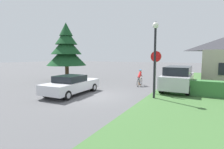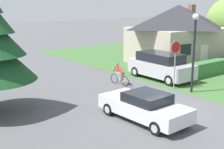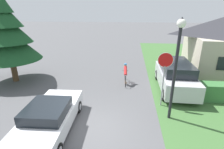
# 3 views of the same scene
# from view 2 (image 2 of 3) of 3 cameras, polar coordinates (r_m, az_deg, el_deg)

# --- Properties ---
(ground_plane) EXTENTS (140.00, 140.00, 0.00)m
(ground_plane) POSITION_cam_2_polar(r_m,az_deg,el_deg) (16.31, 9.60, -6.49)
(ground_plane) COLOR #515154
(grass_verge_right) EXTENTS (16.00, 36.00, 0.01)m
(grass_verge_right) POSITION_cam_2_polar(r_m,az_deg,el_deg) (27.31, 19.43, 0.96)
(grass_verge_right) COLOR #3D6633
(grass_verge_right) RESTS_ON ground
(cottage_house) EXTENTS (8.70, 7.27, 5.18)m
(cottage_house) POSITION_cam_2_polar(r_m,az_deg,el_deg) (28.70, 11.95, 7.40)
(cottage_house) COLOR #B2A893
(cottage_house) RESTS_ON ground
(hedge_row) EXTENTS (10.28, 0.90, 1.05)m
(hedge_row) POSITION_cam_2_polar(r_m,az_deg,el_deg) (25.53, 18.53, 1.41)
(hedge_row) COLOR #387038
(hedge_row) RESTS_ON ground
(sedan_left_lane) EXTENTS (2.10, 4.61, 1.35)m
(sedan_left_lane) POSITION_cam_2_polar(r_m,az_deg,el_deg) (14.70, 5.96, -5.83)
(sedan_left_lane) COLOR silver
(sedan_left_lane) RESTS_ON ground
(cyclist) EXTENTS (0.44, 1.73, 1.49)m
(cyclist) POSITION_cam_2_polar(r_m,az_deg,el_deg) (20.75, 1.43, 0.03)
(cyclist) COLOR black
(cyclist) RESTS_ON ground
(parked_suv_right) EXTENTS (2.13, 4.97, 1.89)m
(parked_suv_right) POSITION_cam_2_polar(r_m,az_deg,el_deg) (22.55, 8.91, 1.58)
(parked_suv_right) COLOR #B7B7BC
(parked_suv_right) RESTS_ON ground
(stop_sign) EXTENTS (0.79, 0.09, 3.06)m
(stop_sign) POSITION_cam_2_polar(r_m,az_deg,el_deg) (19.91, 11.50, 3.57)
(stop_sign) COLOR gray
(stop_sign) RESTS_ON ground
(street_lamp) EXTENTS (0.38, 0.38, 4.85)m
(street_lamp) POSITION_cam_2_polar(r_m,az_deg,el_deg) (19.18, 14.84, 6.02)
(street_lamp) COLOR black
(street_lamp) RESTS_ON ground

